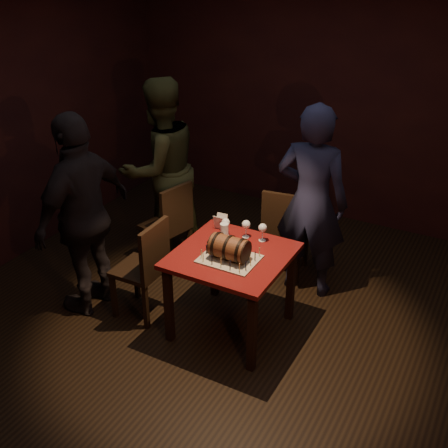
% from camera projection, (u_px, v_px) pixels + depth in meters
% --- Properties ---
extents(room_shell, '(5.04, 5.04, 2.80)m').
position_uv_depth(room_shell, '(227.00, 176.00, 4.30)').
color(room_shell, black).
rests_on(room_shell, ground).
extents(pub_table, '(0.90, 0.90, 0.75)m').
position_uv_depth(pub_table, '(232.00, 265.00, 4.59)').
color(pub_table, '#550E0E').
rests_on(pub_table, ground).
extents(cake_board, '(0.45, 0.35, 0.01)m').
position_uv_depth(cake_board, '(229.00, 259.00, 4.45)').
color(cake_board, '#A69B86').
rests_on(cake_board, pub_table).
extents(barrel_cake, '(0.36, 0.21, 0.21)m').
position_uv_depth(barrel_cake, '(229.00, 248.00, 4.41)').
color(barrel_cake, brown).
rests_on(barrel_cake, cake_board).
extents(birthday_candles, '(0.40, 0.30, 0.09)m').
position_uv_depth(birthday_candles, '(229.00, 254.00, 4.43)').
color(birthday_candles, '#E4DC88').
rests_on(birthday_candles, cake_board).
extents(wine_glass_left, '(0.07, 0.07, 0.16)m').
position_uv_depth(wine_glass_left, '(226.00, 223.00, 4.76)').
color(wine_glass_left, silver).
rests_on(wine_glass_left, pub_table).
extents(wine_glass_mid, '(0.07, 0.07, 0.16)m').
position_uv_depth(wine_glass_mid, '(246.00, 225.00, 4.73)').
color(wine_glass_mid, silver).
rests_on(wine_glass_mid, pub_table).
extents(wine_glass_right, '(0.07, 0.07, 0.16)m').
position_uv_depth(wine_glass_right, '(263.00, 229.00, 4.67)').
color(wine_glass_right, silver).
rests_on(wine_glass_right, pub_table).
extents(pint_of_ale, '(0.07, 0.07, 0.15)m').
position_uv_depth(pint_of_ale, '(224.00, 232.00, 4.71)').
color(pint_of_ale, silver).
rests_on(pint_of_ale, pub_table).
extents(menu_card, '(0.10, 0.05, 0.13)m').
position_uv_depth(menu_card, '(220.00, 222.00, 4.89)').
color(menu_card, white).
rests_on(menu_card, pub_table).
extents(chair_back, '(0.45, 0.45, 0.93)m').
position_uv_depth(chair_back, '(284.00, 228.00, 5.41)').
color(chair_back, black).
rests_on(chair_back, ground).
extents(chair_left_rear, '(0.48, 0.48, 0.93)m').
position_uv_depth(chair_left_rear, '(171.00, 222.00, 5.52)').
color(chair_left_rear, black).
rests_on(chair_left_rear, ground).
extents(chair_left_front, '(0.41, 0.41, 0.93)m').
position_uv_depth(chair_left_front, '(146.00, 265.00, 4.82)').
color(chair_left_front, black).
rests_on(chair_left_front, ground).
extents(person_back, '(0.68, 0.47, 1.82)m').
position_uv_depth(person_back, '(311.00, 202.00, 5.03)').
color(person_back, '#1C1D38').
rests_on(person_back, ground).
extents(person_left_rear, '(0.99, 1.10, 1.85)m').
position_uv_depth(person_left_rear, '(160.00, 169.00, 5.69)').
color(person_left_rear, '#38381C').
rests_on(person_left_rear, ground).
extents(person_left_front, '(0.48, 1.08, 1.82)m').
position_uv_depth(person_left_front, '(84.00, 216.00, 4.79)').
color(person_left_front, black).
rests_on(person_left_front, ground).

